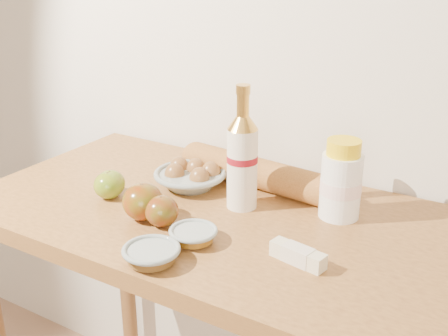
{
  "coord_description": "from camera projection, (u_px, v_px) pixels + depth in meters",
  "views": [
    {
      "loc": [
        0.56,
        0.23,
        1.45
      ],
      "look_at": [
        0.0,
        1.15,
        1.02
      ],
      "focal_mm": 45.0,
      "sensor_mm": 36.0,
      "label": 1
    }
  ],
  "objects": [
    {
      "name": "apple_redgreen_front",
      "position": [
        143.0,
        202.0,
        1.19
      ],
      "size": [
        0.11,
        0.11,
        0.08
      ],
      "rotation": [
        0.0,
        0.0,
        -0.33
      ],
      "color": "#8B0A07",
      "rests_on": "table"
    },
    {
      "name": "apple_redgreen_right",
      "position": [
        162.0,
        211.0,
        1.17
      ],
      "size": [
        0.08,
        0.08,
        0.07
      ],
      "rotation": [
        0.0,
        0.0,
        -0.11
      ],
      "color": "maroon",
      "rests_on": "table"
    },
    {
      "name": "bourbon_bottle",
      "position": [
        242.0,
        159.0,
        1.22
      ],
      "size": [
        0.08,
        0.08,
        0.28
      ],
      "rotation": [
        0.0,
        0.0,
        0.27
      ],
      "color": "beige",
      "rests_on": "table"
    },
    {
      "name": "cream_bottle",
      "position": [
        341.0,
        182.0,
        1.19
      ],
      "size": [
        0.11,
        0.11,
        0.17
      ],
      "rotation": [
        0.0,
        0.0,
        -0.24
      ],
      "color": "white",
      "rests_on": "table"
    },
    {
      "name": "apple_yellowgreen",
      "position": [
        108.0,
        185.0,
        1.29
      ],
      "size": [
        0.08,
        0.08,
        0.06
      ],
      "rotation": [
        0.0,
        0.0,
        0.22
      ],
      "color": "olive",
      "rests_on": "table"
    },
    {
      "name": "egg_bowl",
      "position": [
        191.0,
        177.0,
        1.36
      ],
      "size": [
        0.2,
        0.2,
        0.06
      ],
      "rotation": [
        0.0,
        0.0,
        0.15
      ],
      "color": "gray",
      "rests_on": "table"
    },
    {
      "name": "baguette",
      "position": [
        255.0,
        172.0,
        1.35
      ],
      "size": [
        0.45,
        0.12,
        0.07
      ],
      "rotation": [
        0.0,
        0.0,
        -0.1
      ],
      "color": "#B37636",
      "rests_on": "table"
    },
    {
      "name": "back_wall",
      "position": [
        302.0,
        11.0,
        1.34
      ],
      "size": [
        3.5,
        0.02,
        2.6
      ],
      "primitive_type": "cube",
      "color": "beige",
      "rests_on": "ground"
    },
    {
      "name": "apple_extra",
      "position": [
        111.0,
        184.0,
        1.3
      ],
      "size": [
        0.08,
        0.08,
        0.06
      ],
      "rotation": [
        0.0,
        0.0,
        0.22
      ],
      "color": "olive",
      "rests_on": "table"
    },
    {
      "name": "sugar_bowl",
      "position": [
        151.0,
        254.0,
        1.04
      ],
      "size": [
        0.13,
        0.13,
        0.03
      ],
      "rotation": [
        0.0,
        0.0,
        0.23
      ],
      "color": "gray",
      "rests_on": "table"
    },
    {
      "name": "syrup_bowl",
      "position": [
        193.0,
        235.0,
        1.11
      ],
      "size": [
        0.12,
        0.12,
        0.03
      ],
      "rotation": [
        0.0,
        0.0,
        -0.27
      ],
      "color": "gray",
      "rests_on": "table"
    },
    {
      "name": "butter_stick",
      "position": [
        298.0,
        255.0,
        1.04
      ],
      "size": [
        0.11,
        0.05,
        0.03
      ],
      "rotation": [
        0.0,
        0.0,
        -0.18
      ],
      "color": "beige",
      "rests_on": "table"
    },
    {
      "name": "table",
      "position": [
        231.0,
        263.0,
        1.27
      ],
      "size": [
        1.2,
        0.6,
        0.9
      ],
      "color": "#A56E35",
      "rests_on": "ground"
    }
  ]
}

